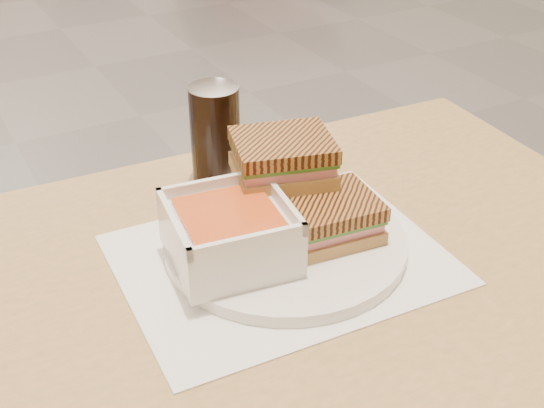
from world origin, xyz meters
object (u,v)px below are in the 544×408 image
plate (285,242)px  main_table (189,400)px  soup_bowl (230,235)px  panini_lower (328,217)px  cola_glass (215,137)px

plate → main_table: bearing=-158.7°
soup_bowl → panini_lower: size_ratio=1.23×
plate → soup_bowl: bearing=-175.6°
main_table → panini_lower: 0.26m
soup_bowl → panini_lower: soup_bowl is taller
main_table → plate: (0.16, 0.06, 0.12)m
plate → panini_lower: bearing=-23.8°
cola_glass → plate: bearing=-88.6°
panini_lower → cola_glass: bearing=104.1°
main_table → panini_lower: size_ratio=10.38×
plate → soup_bowl: 0.08m
cola_glass → soup_bowl: bearing=-110.6°
main_table → soup_bowl: soup_bowl is taller
main_table → panini_lower: panini_lower is taller
soup_bowl → panini_lower: (0.12, -0.01, -0.01)m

